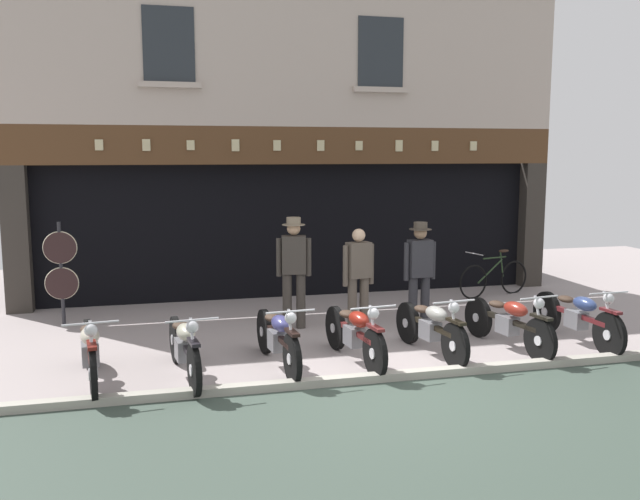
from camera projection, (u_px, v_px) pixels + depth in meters
name	position (u px, v px, depth m)	size (l,w,h in m)	color
ground	(417.00, 415.00, 7.44)	(22.56, 22.00, 0.18)	gray
shop_facade	(280.00, 204.00, 14.87)	(10.86, 4.42, 6.29)	black
motorcycle_far_left	(90.00, 350.00, 8.29)	(0.62, 1.98, 0.92)	black
motorcycle_left	(184.00, 346.00, 8.49)	(0.62, 2.02, 0.91)	black
motorcycle_center_left	(278.00, 337.00, 8.91)	(0.62, 1.99, 0.91)	black
motorcycle_center	(355.00, 332.00, 9.12)	(0.62, 1.97, 0.90)	black
motorcycle_center_right	(431.00, 326.00, 9.45)	(0.62, 1.92, 0.91)	black
motorcycle_right	(509.00, 321.00, 9.76)	(0.62, 2.01, 0.90)	black
motorcycle_far_right	(577.00, 316.00, 10.03)	(0.62, 2.09, 0.91)	black
salesman_left	(294.00, 266.00, 10.86)	(0.55, 0.37, 1.80)	#38332D
shopkeeper_center	(358.00, 273.00, 10.96)	(0.55, 0.29, 1.61)	brown
salesman_right	(420.00, 268.00, 11.14)	(0.56, 0.36, 1.70)	#2D2D33
tyre_sign_pole	(61.00, 267.00, 11.02)	(0.53, 0.06, 1.71)	#232328
advert_board_near	(412.00, 206.00, 13.91)	(0.65, 0.03, 1.10)	silver
advert_board_far	(458.00, 204.00, 14.16)	(0.76, 0.03, 0.93)	silver
leaning_bicycle	(494.00, 277.00, 13.46)	(1.69, 0.60, 0.93)	black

